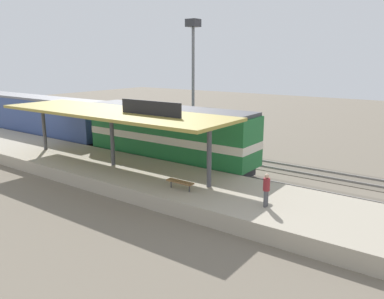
{
  "coord_description": "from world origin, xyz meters",
  "views": [
    {
      "loc": [
        -22.22,
        -19.56,
        8.11
      ],
      "look_at": [
        -1.38,
        -4.46,
        2.0
      ],
      "focal_mm": 35.76,
      "sensor_mm": 36.0,
      "label": 1
    }
  ],
  "objects_px": {
    "freight_car": "(128,122)",
    "light_mast": "(193,56)",
    "person_waiting": "(266,188)",
    "locomotive": "(169,135)",
    "platform_bench": "(180,182)",
    "passenger_carriage_single": "(34,116)"
  },
  "relations": [
    {
      "from": "freight_car",
      "to": "light_mast",
      "type": "distance_m",
      "value": 9.15
    },
    {
      "from": "person_waiting",
      "to": "locomotive",
      "type": "bearing_deg",
      "value": 62.93
    },
    {
      "from": "light_mast",
      "to": "person_waiting",
      "type": "distance_m",
      "value": 20.42
    },
    {
      "from": "platform_bench",
      "to": "passenger_carriage_single",
      "type": "relative_size",
      "value": 0.08
    },
    {
      "from": "passenger_carriage_single",
      "to": "freight_car",
      "type": "xyz_separation_m",
      "value": [
        4.6,
        -9.01,
        -0.34
      ]
    },
    {
      "from": "locomotive",
      "to": "person_waiting",
      "type": "distance_m",
      "value": 12.07
    },
    {
      "from": "passenger_carriage_single",
      "to": "platform_bench",
      "type": "bearing_deg",
      "value": -104.2
    },
    {
      "from": "freight_car",
      "to": "light_mast",
      "type": "bearing_deg",
      "value": -60.57
    },
    {
      "from": "platform_bench",
      "to": "light_mast",
      "type": "xyz_separation_m",
      "value": [
        13.8,
        9.03,
        7.05
      ]
    },
    {
      "from": "passenger_carriage_single",
      "to": "light_mast",
      "type": "relative_size",
      "value": 1.71
    },
    {
      "from": "passenger_carriage_single",
      "to": "person_waiting",
      "type": "height_order",
      "value": "passenger_carriage_single"
    },
    {
      "from": "freight_car",
      "to": "person_waiting",
      "type": "relative_size",
      "value": 7.02
    },
    {
      "from": "person_waiting",
      "to": "passenger_carriage_single",
      "type": "bearing_deg",
      "value": 79.19
    },
    {
      "from": "locomotive",
      "to": "freight_car",
      "type": "distance_m",
      "value": 10.11
    },
    {
      "from": "locomotive",
      "to": "light_mast",
      "type": "relative_size",
      "value": 1.23
    },
    {
      "from": "light_mast",
      "to": "platform_bench",
      "type": "bearing_deg",
      "value": -146.79
    },
    {
      "from": "locomotive",
      "to": "person_waiting",
      "type": "xyz_separation_m",
      "value": [
        -5.49,
        -10.74,
        -0.56
      ]
    },
    {
      "from": "freight_car",
      "to": "person_waiting",
      "type": "distance_m",
      "value": 22.16
    },
    {
      "from": "light_mast",
      "to": "person_waiting",
      "type": "height_order",
      "value": "light_mast"
    },
    {
      "from": "freight_car",
      "to": "light_mast",
      "type": "xyz_separation_m",
      "value": [
        3.2,
        -5.67,
        6.43
      ]
    },
    {
      "from": "platform_bench",
      "to": "locomotive",
      "type": "xyz_separation_m",
      "value": [
        6.0,
        5.71,
        1.07
      ]
    },
    {
      "from": "platform_bench",
      "to": "freight_car",
      "type": "distance_m",
      "value": 18.14
    }
  ]
}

